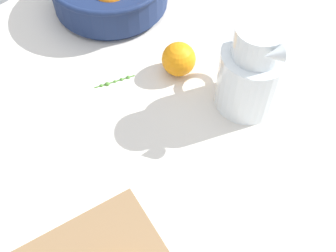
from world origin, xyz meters
The scene contains 4 objects.
ground_plane centered at (0.00, 0.00, -1.50)cm, with size 111.96×103.94×3.00cm, color silver.
juice_pitcher centered at (16.49, -5.58, 6.82)cm, with size 12.05×15.52×18.69cm.
loose_orange_2 centered at (12.61, 8.70, 3.38)cm, with size 6.76×6.76×6.76cm, color orange.
herb_sprig_0 centered at (1.47, 15.50, 0.27)cm, with size 7.94×3.36×0.98cm.
Camera 1 is at (-30.44, -32.39, 64.14)cm, focal length 45.86 mm.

